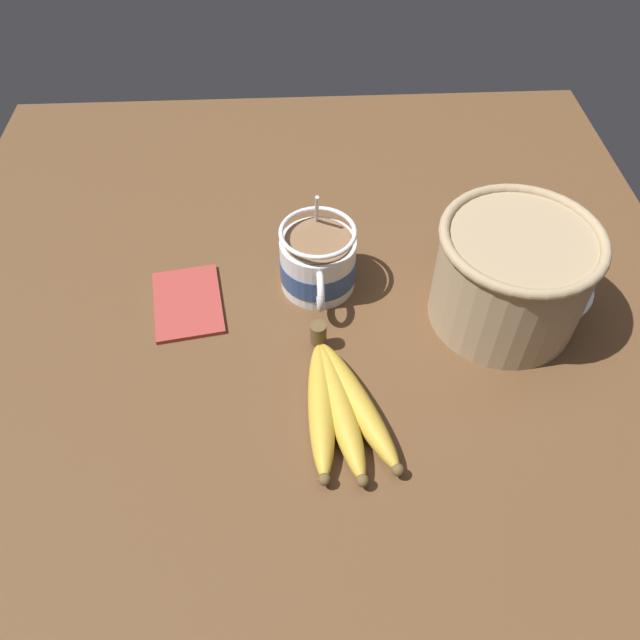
% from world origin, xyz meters
% --- Properties ---
extents(table, '(1.04, 1.04, 0.03)m').
position_xyz_m(table, '(0.00, 0.00, 0.02)').
color(table, brown).
rests_on(table, ground).
extents(coffee_mug, '(0.15, 0.10, 0.13)m').
position_xyz_m(coffee_mug, '(-0.03, 0.01, 0.07)').
color(coffee_mug, silver).
rests_on(coffee_mug, table).
extents(banana_bunch, '(0.21, 0.11, 0.04)m').
position_xyz_m(banana_bunch, '(0.18, 0.03, 0.05)').
color(banana_bunch, brown).
rests_on(banana_bunch, table).
extents(woven_basket, '(0.19, 0.19, 0.14)m').
position_xyz_m(woven_basket, '(0.04, 0.25, 0.11)').
color(woven_basket, tan).
rests_on(woven_basket, table).
extents(napkin, '(0.14, 0.11, 0.01)m').
position_xyz_m(napkin, '(0.00, -0.16, 0.04)').
color(napkin, '#A33833').
rests_on(napkin, table).
extents(small_plate, '(0.15, 0.15, 0.01)m').
position_xyz_m(small_plate, '(-0.01, 0.31, 0.04)').
color(small_plate, white).
rests_on(small_plate, table).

